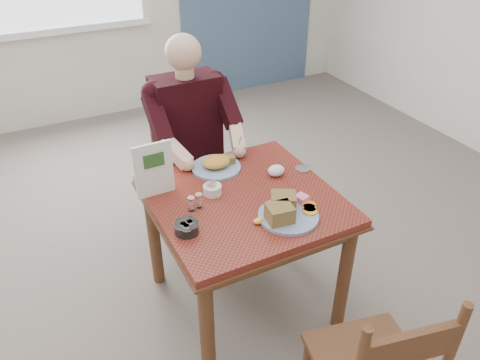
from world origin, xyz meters
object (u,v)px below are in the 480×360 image
table (244,214)px  near_plate (286,210)px  diner (191,130)px  chair_far (189,169)px  far_plate (217,164)px

table → near_plate: size_ratio=2.59×
diner → near_plate: bearing=-84.0°
table → chair_far: chair_far is taller
chair_far → diner: 0.34m
chair_far → diner: size_ratio=0.69×
table → far_plate: far_plate is taller
far_plate → table: bearing=-88.9°
near_plate → table: bearing=112.7°
table → near_plate: (0.10, -0.24, 0.15)m
table → near_plate: near_plate is taller
near_plate → far_plate: size_ratio=1.15×
diner → far_plate: 0.39m
chair_far → far_plate: chair_far is taller
chair_far → near_plate: 1.08m
table → diner: size_ratio=0.66×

